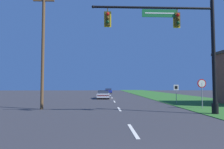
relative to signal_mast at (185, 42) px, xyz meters
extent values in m
cube|color=#2D6626|center=(6.14, 19.23, -5.03)|extent=(10.00, 110.00, 0.04)
cube|color=silver|center=(-4.36, -4.77, -5.04)|extent=(0.16, 2.80, 0.01)
cube|color=silver|center=(-4.36, 3.23, -5.04)|extent=(0.16, 2.80, 0.01)
cube|color=silver|center=(-4.36, 11.23, -5.04)|extent=(0.16, 2.80, 0.01)
cube|color=silver|center=(-4.36, 19.23, -5.04)|extent=(0.16, 2.80, 0.01)
cube|color=silver|center=(-4.36, 27.23, -5.04)|extent=(0.16, 2.80, 0.01)
cylinder|color=black|center=(2.04, 0.00, -4.66)|extent=(0.44, 0.44, 0.70)
cylinder|color=black|center=(2.04, 0.00, -1.01)|extent=(0.26, 0.26, 8.00)
cylinder|color=black|center=(-2.18, 0.00, 2.39)|extent=(8.44, 0.16, 0.16)
sphere|color=black|center=(-6.40, 0.00, 2.39)|extent=(0.21, 0.21, 0.21)
cube|color=#196B33|center=(-1.76, 0.00, 2.00)|extent=(2.45, 0.06, 0.55)
cube|color=white|center=(-1.76, -0.03, 2.00)|extent=(2.06, 0.01, 0.08)
cylinder|color=#4C4214|center=(-5.39, 0.00, 2.22)|extent=(0.06, 0.06, 0.35)
cube|color=yellow|center=(-5.39, 0.14, 1.57)|extent=(0.50, 0.03, 1.11)
cube|color=#4C4214|center=(-5.39, 0.00, 1.57)|extent=(0.34, 0.24, 0.95)
sphere|color=red|center=(-5.39, -0.14, 1.85)|extent=(0.22, 0.22, 0.22)
sphere|color=#51380F|center=(-5.39, -0.14, 1.57)|extent=(0.22, 0.22, 0.22)
sphere|color=#0F3D19|center=(-5.39, -0.14, 1.28)|extent=(0.22, 0.22, 0.22)
cylinder|color=#4C4214|center=(-0.49, 0.00, 2.22)|extent=(0.06, 0.06, 0.35)
cube|color=yellow|center=(-0.49, 0.14, 1.57)|extent=(0.50, 0.03, 1.11)
cube|color=#4C4214|center=(-0.49, 0.00, 1.57)|extent=(0.34, 0.24, 0.95)
sphere|color=red|center=(-0.49, -0.14, 1.85)|extent=(0.22, 0.22, 0.22)
sphere|color=#51380F|center=(-0.49, -0.14, 1.57)|extent=(0.22, 0.22, 0.22)
sphere|color=#0F3D19|center=(-0.49, -0.14, 1.28)|extent=(0.22, 0.22, 0.22)
cylinder|color=black|center=(-4.91, 18.71, -4.73)|extent=(0.22, 0.64, 0.64)
cylinder|color=black|center=(-6.51, 18.75, -4.73)|extent=(0.22, 0.64, 0.64)
cylinder|color=black|center=(-4.98, 15.50, -4.73)|extent=(0.22, 0.64, 0.64)
cylinder|color=black|center=(-6.58, 15.54, -4.73)|extent=(0.22, 0.64, 0.64)
cube|color=silver|center=(-5.75, 17.13, -4.55)|extent=(1.92, 4.65, 0.55)
cube|color=#283342|center=(-5.75, 17.24, -4.06)|extent=(1.64, 1.97, 0.42)
cube|color=silver|center=(-5.75, 17.24, -3.88)|extent=(1.61, 1.93, 0.06)
cube|color=#B71414|center=(-5.80, 14.85, -4.49)|extent=(1.68, 0.10, 0.14)
cylinder|color=black|center=(-3.76, 40.75, -4.73)|extent=(0.22, 0.64, 0.64)
cylinder|color=black|center=(-5.36, 40.75, -4.73)|extent=(0.22, 0.64, 0.64)
cylinder|color=black|center=(-3.76, 37.59, -4.73)|extent=(0.22, 0.64, 0.64)
cylinder|color=black|center=(-5.36, 37.59, -4.73)|extent=(0.22, 0.64, 0.64)
cube|color=#1E2D9E|center=(-4.56, 39.17, -4.55)|extent=(1.82, 4.56, 0.55)
cube|color=#283342|center=(-4.56, 39.29, -4.06)|extent=(1.60, 1.92, 0.42)
cube|color=#1E2D9E|center=(-4.56, 39.29, -3.88)|extent=(1.57, 1.88, 0.06)
cube|color=#B71414|center=(-4.56, 36.92, -4.49)|extent=(1.67, 0.06, 0.14)
cylinder|color=gray|center=(2.83, 3.39, -3.91)|extent=(0.07, 0.07, 2.20)
cylinder|color=red|center=(2.83, 3.39, -2.88)|extent=(0.76, 0.04, 0.76)
cylinder|color=white|center=(2.83, 3.37, -2.88)|extent=(0.61, 0.01, 0.61)
cylinder|color=gray|center=(2.39, 8.40, -4.01)|extent=(0.06, 0.06, 2.00)
cube|color=white|center=(2.39, 8.40, -3.28)|extent=(0.55, 0.04, 0.60)
cube|color=black|center=(2.39, 8.37, -3.28)|extent=(0.31, 0.01, 0.34)
cylinder|color=brown|center=(-10.84, 3.41, 0.05)|extent=(0.26, 0.26, 10.19)
cube|color=brown|center=(-10.84, 3.41, 4.24)|extent=(1.80, 0.12, 0.12)
camera|label=1|loc=(-5.62, -13.58, -3.07)|focal=32.00mm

